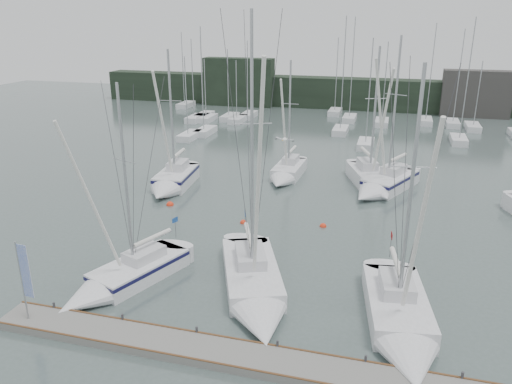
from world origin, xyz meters
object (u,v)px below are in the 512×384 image
(dock_banner, at_px, (24,275))
(sailboat_near_center, at_px, (256,294))
(buoy_a, at_px, (243,223))
(sailboat_near_right, at_px, (402,328))
(sailboat_mid_c, at_px, (373,182))
(buoy_c, at_px, (170,205))
(sailboat_near_left, at_px, (118,281))
(sailboat_mid_a, at_px, (171,182))
(buoy_b, at_px, (323,226))
(sailboat_mid_b, at_px, (286,174))
(sailboat_mid_d, at_px, (382,186))

(dock_banner, bearing_deg, sailboat_near_center, 30.83)
(buoy_a, bearing_deg, sailboat_near_right, -44.94)
(sailboat_mid_c, xyz_separation_m, buoy_a, (-9.00, -10.60, -0.64))
(sailboat_near_center, height_order, buoy_a, sailboat_near_center)
(sailboat_near_right, height_order, buoy_c, sailboat_near_right)
(dock_banner, bearing_deg, sailboat_near_left, 66.87)
(sailboat_mid_c, xyz_separation_m, buoy_c, (-15.94, -8.64, -0.64))
(sailboat_mid_a, bearing_deg, buoy_b, -23.60)
(sailboat_mid_a, relative_size, dock_banner, 3.06)
(sailboat_mid_c, relative_size, buoy_b, 26.09)
(sailboat_near_left, xyz_separation_m, sailboat_mid_c, (13.10, 21.74, 0.12))
(sailboat_near_left, bearing_deg, sailboat_mid_c, 79.50)
(sailboat_near_center, xyz_separation_m, sailboat_near_right, (7.70, -1.17, 0.02))
(dock_banner, bearing_deg, sailboat_mid_a, 99.75)
(sailboat_near_right, xyz_separation_m, sailboat_mid_c, (-2.59, 22.17, 0.09))
(dock_banner, bearing_deg, sailboat_mid_b, 79.06)
(sailboat_near_center, xyz_separation_m, buoy_a, (-3.89, 10.40, -0.53))
(sailboat_near_center, bearing_deg, buoy_b, 57.80)
(buoy_a, height_order, buoy_b, buoy_b)
(buoy_c, bearing_deg, sailboat_mid_c, 28.45)
(buoy_c, height_order, dock_banner, dock_banner)
(sailboat_mid_a, relative_size, buoy_b, 25.74)
(sailboat_mid_a, bearing_deg, buoy_a, -39.19)
(buoy_b, distance_m, dock_banner, 20.79)
(sailboat_mid_b, distance_m, sailboat_mid_d, 9.08)
(sailboat_mid_a, height_order, buoy_b, sailboat_mid_a)
(sailboat_mid_b, relative_size, sailboat_mid_d, 0.83)
(sailboat_mid_a, xyz_separation_m, buoy_c, (1.52, -3.67, -0.67))
(sailboat_near_right, distance_m, dock_banner, 18.56)
(sailboat_near_center, bearing_deg, dock_banner, -175.34)
(sailboat_near_center, distance_m, sailboat_mid_a, 20.24)
(dock_banner, bearing_deg, buoy_c, 95.98)
(sailboat_mid_d, relative_size, buoy_b, 28.08)
(sailboat_near_center, xyz_separation_m, sailboat_mid_c, (5.11, 21.00, 0.11))
(sailboat_near_left, relative_size, buoy_b, 24.58)
(sailboat_mid_a, relative_size, sailboat_mid_d, 0.92)
(sailboat_near_left, relative_size, sailboat_mid_b, 1.06)
(sailboat_near_center, relative_size, sailboat_near_right, 1.16)
(sailboat_mid_c, height_order, dock_banner, sailboat_mid_c)
(buoy_a, height_order, buoy_c, buoy_c)
(buoy_a, relative_size, buoy_b, 0.96)
(sailboat_mid_a, bearing_deg, sailboat_near_left, -80.92)
(sailboat_near_center, relative_size, sailboat_mid_c, 1.23)
(sailboat_near_right, relative_size, sailboat_mid_c, 1.06)
(sailboat_near_left, bearing_deg, dock_banner, -96.69)
(sailboat_mid_a, height_order, buoy_c, sailboat_mid_a)
(sailboat_mid_d, bearing_deg, sailboat_near_right, -60.28)
(sailboat_near_center, bearing_deg, sailboat_mid_b, 76.07)
(sailboat_mid_d, xyz_separation_m, buoy_c, (-16.74, -7.85, -0.65))
(sailboat_near_left, relative_size, sailboat_near_center, 0.77)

